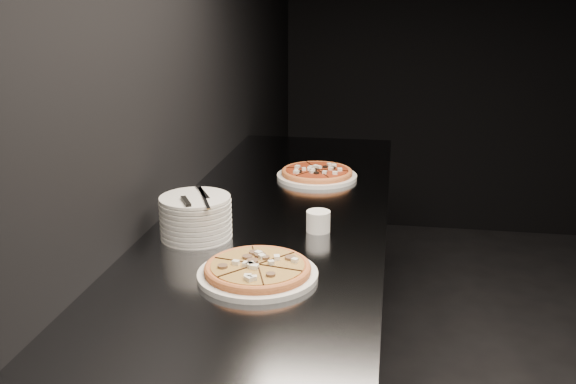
% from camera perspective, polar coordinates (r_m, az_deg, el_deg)
% --- Properties ---
extents(wall_left, '(0.02, 5.00, 2.80)m').
position_cam_1_polar(wall_left, '(2.14, -11.18, 10.70)').
color(wall_left, black).
rests_on(wall_left, floor).
extents(counter, '(0.74, 2.44, 0.92)m').
position_cam_1_polar(counter, '(2.34, -1.06, -12.77)').
color(counter, slate).
rests_on(counter, floor).
extents(pizza_mushroom, '(0.33, 0.33, 0.04)m').
position_cam_1_polar(pizza_mushroom, '(1.69, -2.71, -6.95)').
color(pizza_mushroom, white).
rests_on(pizza_mushroom, counter).
extents(pizza_tomato, '(0.32, 0.32, 0.04)m').
position_cam_1_polar(pizza_tomato, '(2.58, 2.59, 1.67)').
color(pizza_tomato, white).
rests_on(pizza_tomato, counter).
extents(plate_stack, '(0.21, 0.21, 0.13)m').
position_cam_1_polar(plate_stack, '(1.96, -8.20, -2.21)').
color(plate_stack, white).
rests_on(plate_stack, counter).
extents(cutlery, '(0.10, 0.22, 0.01)m').
position_cam_1_polar(cutlery, '(1.93, -8.19, -0.50)').
color(cutlery, '#B1B3B8').
rests_on(cutlery, plate_stack).
extents(ramekin, '(0.08, 0.08, 0.07)m').
position_cam_1_polar(ramekin, '(2.00, 2.71, -2.56)').
color(ramekin, silver).
rests_on(ramekin, counter).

